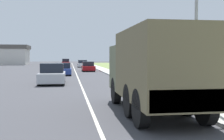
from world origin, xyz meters
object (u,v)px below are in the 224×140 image
at_px(car_nearest_ahead, 52,75).
at_px(car_third_ahead, 88,67).
at_px(military_truck, 154,68).
at_px(car_fourth_ahead, 83,64).
at_px(car_second_ahead, 63,69).
at_px(car_farthest_ahead, 66,63).

bearing_deg(car_nearest_ahead, car_third_ahead, 77.74).
bearing_deg(military_truck, car_fourth_ahead, 90.55).
height_order(military_truck, car_second_ahead, military_truck).
relative_size(car_third_ahead, car_farthest_ahead, 0.93).
height_order(car_second_ahead, car_third_ahead, car_third_ahead).
bearing_deg(car_fourth_ahead, car_farthest_ahead, 107.45).
relative_size(military_truck, car_third_ahead, 1.56).
bearing_deg(car_fourth_ahead, military_truck, -89.45).
bearing_deg(car_third_ahead, car_farthest_ahead, 97.45).
distance_m(car_nearest_ahead, car_fourth_ahead, 34.78).
bearing_deg(car_third_ahead, car_fourth_ahead, 90.26).
xyz_separation_m(military_truck, car_third_ahead, (-0.38, 30.79, -1.05)).
height_order(car_second_ahead, car_farthest_ahead, car_farthest_ahead).
distance_m(car_second_ahead, car_fourth_ahead, 24.09).
distance_m(car_third_ahead, car_farthest_ahead, 27.25).
xyz_separation_m(car_second_ahead, car_third_ahead, (3.46, 7.84, 0.00)).
distance_m(car_fourth_ahead, car_farthest_ahead, 11.54).
bearing_deg(car_third_ahead, car_second_ahead, -113.81).
distance_m(military_truck, car_third_ahead, 30.81).
xyz_separation_m(military_truck, car_second_ahead, (-3.84, 22.94, -1.06)).
bearing_deg(car_second_ahead, car_fourth_ahead, 81.91).
relative_size(car_second_ahead, car_third_ahead, 1.06).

